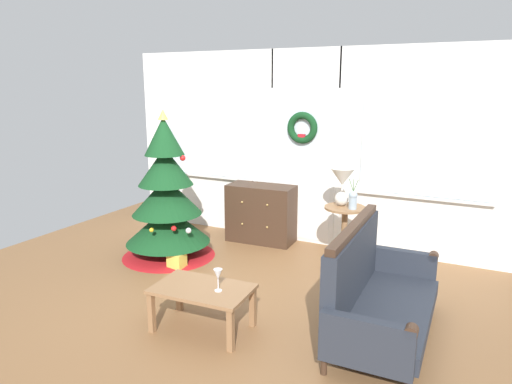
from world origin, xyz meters
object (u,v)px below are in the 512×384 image
christmas_tree (167,204)px  dresser_cabinet (261,213)px  table_lamp (342,182)px  coffee_table (202,293)px  gift_box (177,261)px  flower_vase (353,199)px  side_table (345,224)px  wine_glass (218,275)px  settee_sofa (373,292)px

christmas_tree → dresser_cabinet: bearing=52.9°
table_lamp → coffee_table: size_ratio=0.51×
table_lamp → gift_box: (-1.65, -0.99, -0.91)m
flower_vase → coffee_table: size_ratio=0.40×
dresser_cabinet → gift_box: size_ratio=5.08×
side_table → flower_vase: flower_vase is taller
dresser_cabinet → wine_glass: bearing=-72.6°
settee_sofa → table_lamp: (-0.72, 1.44, 0.62)m
settee_sofa → flower_vase: bearing=112.6°
table_lamp → christmas_tree: bearing=-160.3°
dresser_cabinet → table_lamp: size_ratio=2.09×
dresser_cabinet → flower_vase: (1.36, -0.42, 0.44)m
christmas_tree → table_lamp: 2.13m
dresser_cabinet → flower_vase: 1.49m
side_table → christmas_tree: bearing=-161.8°
table_lamp → gift_box: table_lamp is taller
christmas_tree → settee_sofa: christmas_tree is taller
coffee_table → gift_box: size_ratio=4.80×
table_lamp → flower_vase: table_lamp is taller
dresser_cabinet → gift_box: 1.42m
settee_sofa → dresser_cabinet: bearing=137.4°
side_table → wine_glass: size_ratio=3.68×
side_table → flower_vase: (0.10, -0.06, 0.33)m
dresser_cabinet → wine_glass: 2.47m
gift_box → side_table: bearing=29.0°
christmas_tree → settee_sofa: size_ratio=1.11×
table_lamp → gift_box: 2.13m
dresser_cabinet → side_table: 1.31m
christmas_tree → table_lamp: (1.98, 0.71, 0.33)m
christmas_tree → flower_vase: size_ratio=5.18×
wine_glass → christmas_tree: bearing=139.1°
christmas_tree → gift_box: bearing=-40.8°
flower_vase → wine_glass: size_ratio=1.79×
dresser_cabinet → coffee_table: 2.42m
settee_sofa → gift_box: size_ratio=9.00×
christmas_tree → dresser_cabinet: christmas_tree is taller
settee_sofa → wine_glass: bearing=-153.4°
wine_glass → coffee_table: bearing=-179.1°
coffee_table → gift_box: coffee_table is taller
side_table → coffee_table: 2.11m
dresser_cabinet → gift_box: bearing=-109.1°
table_lamp → dresser_cabinet: bearing=164.9°
coffee_table → flower_vase: bearing=68.0°
dresser_cabinet → flower_vase: flower_vase is taller
wine_glass → dresser_cabinet: bearing=107.4°
dresser_cabinet → side_table: bearing=-16.1°
table_lamp → wine_glass: 2.13m
side_table → settee_sofa: bearing=-64.8°
side_table → table_lamp: table_lamp is taller
dresser_cabinet → wine_glass: dresser_cabinet is taller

